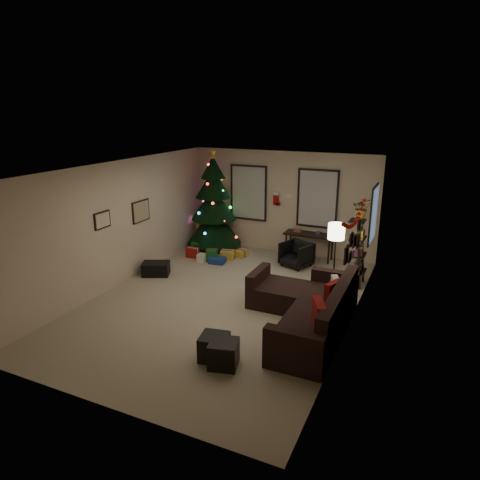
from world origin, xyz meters
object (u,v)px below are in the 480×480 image
Objects in this scene: desk at (309,236)px; bookshelf at (359,250)px; sofa at (309,310)px; christmas_tree at (214,207)px; desk_chair at (297,254)px.

desk is 1.90m from bookshelf.
sofa is 3.60m from desk.
christmas_tree reaches higher than desk_chair.
christmas_tree reaches higher than bookshelf.
christmas_tree is 4.99m from sofa.
desk is at bearing 139.84° from bookshelf.
christmas_tree is at bearing -176.68° from desk.
desk_chair is at bearing 111.44° from sofa.
bookshelf reaches higher than desk_chair.
christmas_tree reaches higher than sofa.
sofa is at bearing -101.91° from bookshelf.
desk reaches higher than desk_chair.
bookshelf is at bearing 0.53° from desk_chair.
desk_chair is (2.54, -0.50, -0.84)m from christmas_tree.
bookshelf is (1.57, -0.57, 0.50)m from desk_chair.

